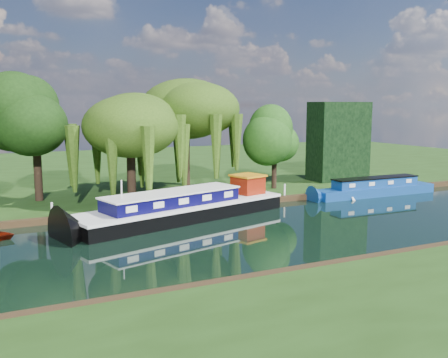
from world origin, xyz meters
TOP-DOWN VIEW (x-y plane):
  - ground at (0.00, 0.00)m, footprint 120.00×120.00m
  - far_bank at (0.00, 34.00)m, footprint 120.00×52.00m
  - dutch_barge at (-1.22, 5.56)m, footprint 16.85×7.92m
  - narrowboat at (17.81, 7.04)m, footprint 12.34×2.25m
  - white_cruiser at (14.40, 6.65)m, footprint 2.49×2.25m
  - willow_left at (-3.46, 11.63)m, footprint 6.79×6.79m
  - willow_right at (2.03, 13.70)m, footprint 7.49×7.49m
  - tree_far_mid at (-10.22, 15.04)m, footprint 5.71×5.71m
  - tree_far_right at (10.16, 12.08)m, footprint 4.05×4.05m
  - conifer_hedge at (19.00, 14.00)m, footprint 6.00×3.00m
  - lamppost at (0.50, 10.50)m, footprint 0.36×0.36m
  - mooring_posts at (-0.50, 8.40)m, footprint 19.16×0.16m
  - reeds_near at (6.87, -7.57)m, footprint 33.70×1.50m

SIDE VIEW (x-z plane):
  - ground at x=0.00m, z-range 0.00..0.00m
  - white_cruiser at x=14.40m, z-range -0.58..0.58m
  - far_bank at x=0.00m, z-range 0.00..0.45m
  - reeds_near at x=6.87m, z-range 0.00..1.10m
  - narrowboat at x=17.81m, z-range -0.26..1.54m
  - dutch_barge at x=-1.22m, z-range -0.88..2.60m
  - mooring_posts at x=-0.50m, z-range 0.45..1.45m
  - lamppost at x=0.50m, z-range 1.14..3.70m
  - conifer_hedge at x=19.00m, z-range 0.45..8.45m
  - tree_far_right at x=10.16m, z-range 1.71..8.35m
  - willow_left at x=-3.46m, z-range 2.29..10.43m
  - tree_far_mid at x=-10.22m, z-range 2.21..11.56m
  - willow_right at x=2.03m, z-range 2.54..11.66m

